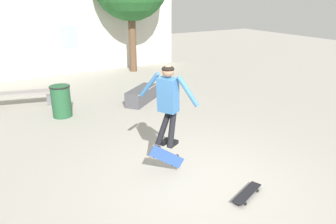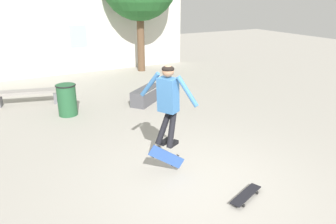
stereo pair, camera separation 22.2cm
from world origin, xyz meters
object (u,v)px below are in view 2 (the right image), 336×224
at_px(skater, 168,99).
at_px(skateboard_resting, 246,195).
at_px(trash_bin, 67,99).
at_px(park_bench, 27,94).
at_px(skate_ledge, 147,95).
at_px(skateboard_flipping, 167,157).

bearing_deg(skater, skateboard_resting, -86.70).
bearing_deg(trash_bin, park_bench, 120.18).
xyz_separation_m(skate_ledge, skateboard_flipping, (-1.58, -4.27, 0.18)).
bearing_deg(skateboard_flipping, skateboard_resting, -57.02).
xyz_separation_m(skate_ledge, skater, (-1.51, -4.19, 1.29)).
height_order(trash_bin, skateboard_flipping, trash_bin).
height_order(skate_ledge, skateboard_resting, skate_ledge).
distance_m(skate_ledge, skater, 4.63).
distance_m(skate_ledge, skateboard_resting, 5.57).
height_order(park_bench, trash_bin, trash_bin).
xyz_separation_m(park_bench, trash_bin, (0.89, -1.52, 0.13)).
relative_size(skater, skateboard_resting, 1.92).
height_order(park_bench, skate_ledge, skate_ledge).
relative_size(skate_ledge, skater, 0.92).
bearing_deg(skate_ledge, skateboard_resting, -135.53).
xyz_separation_m(skate_ledge, skateboard_resting, (-0.73, -5.52, -0.16)).
bearing_deg(trash_bin, skater, -77.05).
relative_size(trash_bin, skater, 0.59).
bearing_deg(trash_bin, skateboard_flipping, -78.16).
bearing_deg(skate_ledge, trash_bin, 141.64).
distance_m(trash_bin, skateboard_flipping, 4.37).
xyz_separation_m(park_bench, skateboard_resting, (2.63, -7.06, -0.27)).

